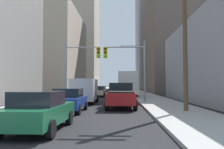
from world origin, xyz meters
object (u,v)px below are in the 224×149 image
Objects in this scene: city_bus at (127,83)px; traffic_signal_near_left at (80,61)px; sedan_green at (39,111)px; sedan_maroon at (101,90)px; cargo_van_silver at (85,90)px; pickup_truck_red at (121,95)px; sedan_beige at (99,91)px; traffic_signal_near_right at (126,61)px; sedan_blue at (69,100)px.

traffic_signal_near_left is (-4.87, -11.46, 2.11)m from city_bus.
city_bus is at bearing 66.96° from traffic_signal_near_left.
sedan_maroon is at bearing 90.23° from sedan_green.
traffic_signal_near_left is at bearing 93.51° from sedan_green.
cargo_van_silver is 1.25× the size of sedan_green.
sedan_green is at bearing -109.97° from pickup_truck_red.
traffic_signal_near_right reaches higher than sedan_beige.
city_bus is 13.15m from cargo_van_silver.
city_bus reaches higher than sedan_blue.
sedan_green is 1.00× the size of sedan_maroon.
sedan_blue is at bearing -117.44° from traffic_signal_near_right.
traffic_signal_near_right is (-0.34, -11.46, 2.13)m from city_bus.
city_bus is at bearing -43.77° from sedan_maroon.
traffic_signal_near_left is 4.53m from traffic_signal_near_right.
pickup_truck_red is at bearing -80.68° from sedan_maroon.
traffic_signal_near_left is at bearing -113.04° from city_bus.
cargo_van_silver is at bearing 90.79° from sedan_green.
sedan_beige is (0.13, -4.97, 0.00)m from sedan_maroon.
sedan_green is at bearing -86.49° from traffic_signal_near_left.
traffic_signal_near_right is (0.55, 4.57, 3.12)m from pickup_truck_red.
cargo_van_silver is 11.48m from sedan_beige.
cargo_van_silver is 12.33m from sedan_green.
city_bus is 11.66m from traffic_signal_near_right.
pickup_truck_red is 0.90× the size of traffic_signal_near_left.
traffic_signal_near_left is (-0.83, -10.48, 3.26)m from sedan_beige.
sedan_maroon is at bearing 99.32° from pickup_truck_red.
city_bus reaches higher than sedan_maroon.
traffic_signal_near_left reaches higher than sedan_green.
cargo_van_silver reaches higher than sedan_beige.
sedan_blue is at bearing -89.96° from cargo_van_silver.
city_bus is at bearing 13.55° from sedan_beige.
sedan_blue is 0.70× the size of traffic_signal_near_right.
traffic_signal_near_left reaches higher than city_bus.
traffic_signal_near_right is at bearing 83.18° from pickup_truck_red.
pickup_truck_red is 1.27× the size of sedan_beige.
traffic_signal_near_left is at bearing -94.54° from sedan_beige.
cargo_van_silver is 1.24× the size of sedan_beige.
traffic_signal_near_right is (3.70, -10.48, 3.28)m from sedan_beige.
traffic_signal_near_left reaches higher than pickup_truck_red.
cargo_van_silver is 1.25× the size of sedan_blue.
city_bus reaches higher than cargo_van_silver.
sedan_beige is at bearing 89.42° from sedan_blue.
sedan_maroon is (-0.12, 28.75, 0.00)m from sedan_green.
traffic_signal_near_right is (3.89, 0.98, 2.77)m from cargo_van_silver.
traffic_signal_near_right reaches higher than city_bus.
sedan_blue is 0.70× the size of traffic_signal_near_left.
sedan_beige is 0.71× the size of traffic_signal_near_right.
cargo_van_silver is at bearing 90.04° from sedan_blue.
pickup_truck_red is 6.81m from traffic_signal_near_left.
traffic_signal_near_left and traffic_signal_near_right have the same top height.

